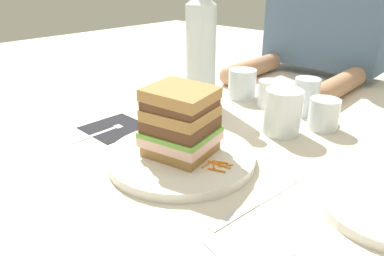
{
  "coord_description": "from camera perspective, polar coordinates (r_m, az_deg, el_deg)",
  "views": [
    {
      "loc": [
        0.42,
        -0.41,
        0.33
      ],
      "look_at": [
        0.01,
        0.04,
        0.06
      ],
      "focal_mm": 33.16,
      "sensor_mm": 36.0,
      "label": 1
    }
  ],
  "objects": [
    {
      "name": "ground_plane",
      "position": [
        0.67,
        -2.53,
        -5.35
      ],
      "size": [
        3.0,
        3.0,
        0.0
      ],
      "primitive_type": "plane",
      "color": "beige"
    },
    {
      "name": "main_plate",
      "position": [
        0.67,
        -1.75,
        -4.6
      ],
      "size": [
        0.28,
        0.28,
        0.02
      ],
      "primitive_type": "cylinder",
      "color": "white",
      "rests_on": "ground_plane"
    },
    {
      "name": "sandwich",
      "position": [
        0.64,
        -1.82,
        0.96
      ],
      "size": [
        0.14,
        0.13,
        0.13
      ],
      "color": "#A87A42",
      "rests_on": "main_plate"
    },
    {
      "name": "carrot_shred_0",
      "position": [
        0.7,
        -6.85,
        -2.47
      ],
      "size": [
        0.02,
        0.01,
        0.0
      ],
      "primitive_type": "cylinder",
      "rotation": [
        0.0,
        1.57,
        2.82
      ],
      "color": "orange",
      "rests_on": "main_plate"
    },
    {
      "name": "carrot_shred_1",
      "position": [
        0.7,
        -7.66,
        -2.63
      ],
      "size": [
        0.02,
        0.02,
        0.0
      ],
      "primitive_type": "cylinder",
      "rotation": [
        0.0,
        1.57,
        5.31
      ],
      "color": "orange",
      "rests_on": "main_plate"
    },
    {
      "name": "carrot_shred_2",
      "position": [
        0.69,
        -6.3,
        -2.66
      ],
      "size": [
        0.02,
        0.02,
        0.0
      ],
      "primitive_type": "cylinder",
      "rotation": [
        0.0,
        1.57,
        3.97
      ],
      "color": "orange",
      "rests_on": "main_plate"
    },
    {
      "name": "carrot_shred_3",
      "position": [
        0.69,
        -8.18,
        -2.65
      ],
      "size": [
        0.02,
        0.02,
        0.0
      ],
      "primitive_type": "cylinder",
      "rotation": [
        0.0,
        1.57,
        2.43
      ],
      "color": "orange",
      "rests_on": "main_plate"
    },
    {
      "name": "carrot_shred_4",
      "position": [
        0.69,
        -6.34,
        -2.88
      ],
      "size": [
        0.02,
        0.03,
        0.0
      ],
      "primitive_type": "cylinder",
      "rotation": [
        0.0,
        1.57,
        4.28
      ],
      "color": "orange",
      "rests_on": "main_plate"
    },
    {
      "name": "carrot_shred_5",
      "position": [
        0.62,
        3.49,
        -5.9
      ],
      "size": [
        0.02,
        0.02,
        0.0
      ],
      "primitive_type": "cylinder",
      "rotation": [
        0.0,
        1.57,
        2.33
      ],
      "color": "orange",
      "rests_on": "main_plate"
    },
    {
      "name": "carrot_shred_6",
      "position": [
        0.62,
        5.49,
        -6.05
      ],
      "size": [
        0.02,
        0.02,
        0.0
      ],
      "primitive_type": "cylinder",
      "rotation": [
        0.0,
        1.57,
        0.96
      ],
      "color": "orange",
      "rests_on": "main_plate"
    },
    {
      "name": "carrot_shred_7",
      "position": [
        0.62,
        2.28,
        -5.99
      ],
      "size": [
        0.0,
        0.02,
        0.0
      ],
      "primitive_type": "cylinder",
      "rotation": [
        0.0,
        1.57,
        4.74
      ],
      "color": "orange",
      "rests_on": "main_plate"
    },
    {
      "name": "carrot_shred_8",
      "position": [
        0.63,
        4.63,
        -5.52
      ],
      "size": [
        0.03,
        0.01,
        0.0
      ],
      "primitive_type": "cylinder",
      "rotation": [
        0.0,
        1.57,
        3.59
      ],
      "color": "orange",
      "rests_on": "main_plate"
    },
    {
      "name": "carrot_shred_9",
      "position": [
        0.62,
        3.91,
        -5.72
      ],
      "size": [
        0.03,
        0.01,
        0.0
      ],
      "primitive_type": "cylinder",
      "rotation": [
        0.0,
        1.57,
        3.32
      ],
      "color": "orange",
      "rests_on": "main_plate"
    },
    {
      "name": "carrot_shred_10",
      "position": [
        0.62,
        4.97,
        -6.03
      ],
      "size": [
        0.03,
        0.01,
        0.0
      ],
      "primitive_type": "cylinder",
      "rotation": [
        0.0,
        1.57,
        3.23
      ],
      "color": "orange",
      "rests_on": "main_plate"
    },
    {
      "name": "carrot_shred_11",
      "position": [
        0.61,
        4.17,
        -6.67
      ],
      "size": [
        0.03,
        0.01,
        0.0
      ],
      "primitive_type": "cylinder",
      "rotation": [
        0.0,
        1.57,
        0.37
      ],
      "color": "orange",
      "rests_on": "main_plate"
    },
    {
      "name": "napkin_dark",
      "position": [
        0.83,
        -12.24,
        0.11
      ],
      "size": [
        0.13,
        0.13,
        0.0
      ],
      "primitive_type": "cube",
      "rotation": [
        0.0,
        0.0,
        -0.03
      ],
      "color": "black",
      "rests_on": "ground_plane"
    },
    {
      "name": "fork",
      "position": [
        0.81,
        -13.53,
        -0.15
      ],
      "size": [
        0.02,
        0.17,
        0.0
      ],
      "color": "silver",
      "rests_on": "napkin_dark"
    },
    {
      "name": "knife",
      "position": [
        0.56,
        10.06,
        -11.8
      ],
      "size": [
        0.04,
        0.2,
        0.0
      ],
      "color": "silver",
      "rests_on": "ground_plane"
    },
    {
      "name": "juice_glass",
      "position": [
        0.79,
        14.33,
        2.17
      ],
      "size": [
        0.08,
        0.08,
        0.1
      ],
      "color": "white",
      "rests_on": "ground_plane"
    },
    {
      "name": "water_bottle",
      "position": [
        0.92,
        1.41,
        12.54
      ],
      "size": [
        0.08,
        0.08,
        0.32
      ],
      "color": "silver",
      "rests_on": "ground_plane"
    },
    {
      "name": "empty_tumbler_0",
      "position": [
        0.85,
        20.42,
        2.11
      ],
      "size": [
        0.07,
        0.07,
        0.07
      ],
      "primitive_type": "cylinder",
      "color": "silver",
      "rests_on": "ground_plane"
    },
    {
      "name": "empty_tumbler_1",
      "position": [
        0.95,
        12.42,
        5.36
      ],
      "size": [
        0.06,
        0.06,
        0.07
      ],
      "primitive_type": "cylinder",
      "color": "silver",
      "rests_on": "ground_plane"
    },
    {
      "name": "empty_tumbler_2",
      "position": [
        0.92,
        17.87,
        4.83
      ],
      "size": [
        0.06,
        0.06,
        0.09
      ],
      "primitive_type": "cylinder",
      "color": "silver",
      "rests_on": "ground_plane"
    },
    {
      "name": "empty_tumbler_3",
      "position": [
        1.01,
        8.07,
        7.05
      ],
      "size": [
        0.08,
        0.08,
        0.08
      ],
      "primitive_type": "cylinder",
      "color": "silver",
      "rests_on": "ground_plane"
    },
    {
      "name": "napkin_pink",
      "position": [
        0.49,
        8.93,
        -18.58
      ],
      "size": [
        0.1,
        0.1,
        0.0
      ],
      "primitive_type": "cube",
      "rotation": [
        0.0,
        0.0,
        -0.23
      ],
      "color": "pink",
      "rests_on": "ground_plane"
    },
    {
      "name": "diner_across",
      "position": [
        1.28,
        20.86,
        18.61
      ],
      "size": [
        0.39,
        0.46,
        0.53
      ],
      "color": "tan",
      "rests_on": "ground_plane"
    }
  ]
}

